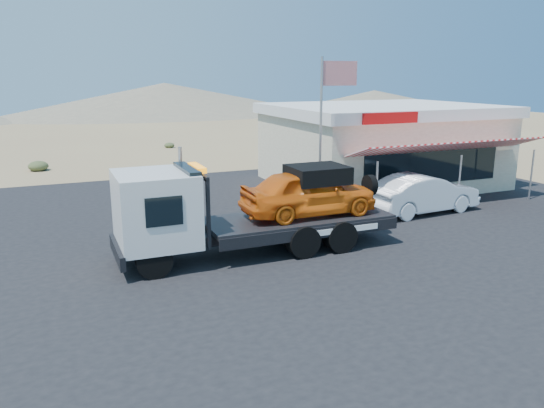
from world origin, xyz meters
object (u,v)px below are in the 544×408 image
object	(u,v)px
tow_truck	(251,205)
flagpole	(326,119)
white_sedan	(423,194)
jerky_store	(381,144)

from	to	relation	value
tow_truck	flagpole	size ratio (longest dim) A/B	1.42
tow_truck	white_sedan	bearing A→B (deg)	13.14
tow_truck	jerky_store	xyz separation A→B (m)	(9.78, 7.53, 0.46)
jerky_store	white_sedan	bearing A→B (deg)	-107.58
jerky_store	flagpole	world-z (taller)	flagpole
tow_truck	flagpole	distance (m)	5.67
white_sedan	tow_truck	bearing A→B (deg)	98.79
tow_truck	jerky_store	distance (m)	12.36
tow_truck	flagpole	bearing A→B (deg)	35.95
tow_truck	white_sedan	world-z (taller)	tow_truck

